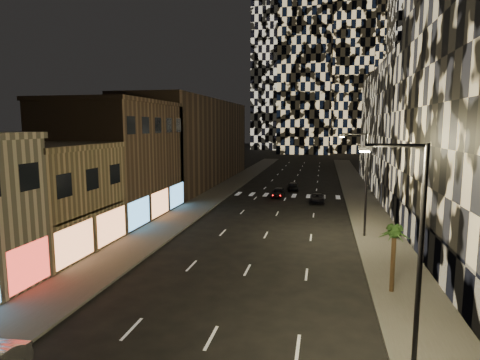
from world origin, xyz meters
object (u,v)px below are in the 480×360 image
at_px(car_dark_oncoming, 293,186).
at_px(car_dark_rightlane, 317,198).
at_px(streetlight_near, 414,243).
at_px(car_dark_midlane, 278,192).
at_px(streetlight_far, 364,177).
at_px(palm_tree, 394,237).

height_order(car_dark_oncoming, car_dark_rightlane, car_dark_oncoming).
distance_m(streetlight_near, car_dark_rightlane, 36.01).
relative_size(streetlight_near, car_dark_midlane, 2.26).
relative_size(streetlight_far, palm_tree, 2.26).
xyz_separation_m(streetlight_near, car_dark_rightlane, (-4.10, 35.45, -4.80)).
relative_size(streetlight_near, palm_tree, 2.26).
xyz_separation_m(streetlight_far, car_dark_rightlane, (-4.10, 15.45, -4.80)).
bearing_deg(car_dark_midlane, car_dark_rightlane, -27.81).
relative_size(streetlight_far, car_dark_rightlane, 2.24).
distance_m(car_dark_midlane, palm_tree, 32.03).
distance_m(car_dark_rightlane, palm_tree, 28.07).
height_order(car_dark_midlane, car_dark_rightlane, car_dark_midlane).
distance_m(streetlight_far, car_dark_rightlane, 16.69).
xyz_separation_m(car_dark_midlane, car_dark_rightlane, (5.29, -2.78, -0.12)).
distance_m(car_dark_oncoming, car_dark_rightlane, 10.30).
bearing_deg(streetlight_far, car_dark_midlane, 117.25).
relative_size(streetlight_far, car_dark_oncoming, 2.23).
bearing_deg(streetlight_far, car_dark_rightlane, 104.87).
bearing_deg(car_dark_oncoming, streetlight_far, 102.28).
distance_m(streetlight_far, car_dark_oncoming, 26.67).
bearing_deg(streetlight_near, car_dark_rightlane, 96.60).
height_order(streetlight_near, car_dark_midlane, streetlight_near).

